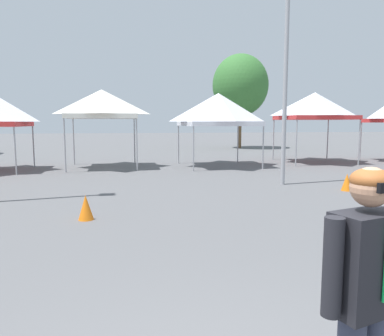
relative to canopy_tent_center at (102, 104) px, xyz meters
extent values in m
cylinder|color=#9E9EA3|center=(-3.19, -1.90, -1.79)|extent=(0.06, 0.06, 2.05)
cylinder|color=#9E9EA3|center=(-3.15, 0.83, -1.79)|extent=(0.06, 0.06, 2.05)
cylinder|color=#9E9EA3|center=(-1.42, -1.46, -1.63)|extent=(0.06, 0.06, 2.39)
cylinder|color=#9E9EA3|center=(1.46, -1.42, -1.63)|extent=(0.06, 0.06, 2.39)
cylinder|color=#9E9EA3|center=(-1.46, 1.42, -1.63)|extent=(0.06, 0.06, 2.39)
cylinder|color=#9E9EA3|center=(1.42, 1.46, -1.63)|extent=(0.06, 0.06, 2.39)
pyramid|color=white|center=(0.00, 0.00, 0.10)|extent=(3.06, 3.06, 1.07)
cube|color=white|center=(0.00, 0.00, -0.53)|extent=(3.03, 3.03, 0.20)
cylinder|color=#9E9EA3|center=(3.77, -1.95, -1.79)|extent=(0.06, 0.06, 2.06)
cylinder|color=#9E9EA3|center=(6.87, -1.74, -1.79)|extent=(0.06, 0.06, 2.06)
cylinder|color=#9E9EA3|center=(3.56, 1.15, -1.79)|extent=(0.06, 0.06, 2.06)
cylinder|color=#9E9EA3|center=(6.66, 1.36, -1.79)|extent=(0.06, 0.06, 2.06)
pyramid|color=white|center=(5.21, -0.29, -0.11)|extent=(3.48, 3.48, 1.28)
cube|color=white|center=(5.21, -0.29, -0.85)|extent=(3.45, 3.45, 0.20)
cylinder|color=#9E9EA3|center=(8.75, -0.99, -1.64)|extent=(0.06, 0.06, 2.35)
cylinder|color=#9E9EA3|center=(11.85, -1.13, -1.64)|extent=(0.06, 0.06, 2.35)
cylinder|color=#9E9EA3|center=(8.88, 2.11, -1.64)|extent=(0.06, 0.06, 2.35)
cylinder|color=#9E9EA3|center=(11.98, 1.97, -1.64)|extent=(0.06, 0.06, 2.35)
pyramid|color=white|center=(10.36, 0.49, 0.11)|extent=(3.40, 3.40, 1.15)
cube|color=red|center=(10.36, 0.49, -0.57)|extent=(3.37, 3.37, 0.20)
cylinder|color=#9E9EA3|center=(13.61, 1.40, -1.71)|extent=(0.06, 0.06, 2.21)
cube|color=black|center=(2.43, -15.38, -1.60)|extent=(0.47, 0.35, 0.60)
cylinder|color=black|center=(2.17, -15.46, -1.58)|extent=(0.11, 0.11, 0.56)
sphere|color=tan|center=(2.43, -15.38, -1.15)|extent=(0.23, 0.23, 0.23)
ellipsoid|color=brown|center=(2.43, -15.38, -1.11)|extent=(0.23, 0.23, 0.14)
cylinder|color=#9E9EA3|center=(6.06, -5.76, 1.85)|extent=(0.14, 0.14, 9.34)
cylinder|color=brown|center=(9.76, 11.27, -1.24)|extent=(0.28, 0.28, 3.15)
ellipsoid|color=#387233|center=(9.76, 11.27, 2.05)|extent=(4.30, 4.30, 4.73)
cone|color=orange|center=(7.49, -7.16, -2.56)|extent=(0.32, 0.32, 0.51)
cone|color=orange|center=(0.19, -9.32, -2.56)|extent=(0.32, 0.32, 0.53)
camera|label=1|loc=(1.07, -17.28, -0.79)|focal=35.25mm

